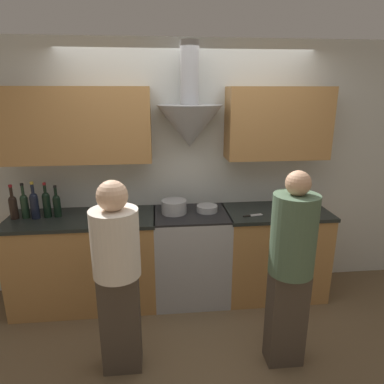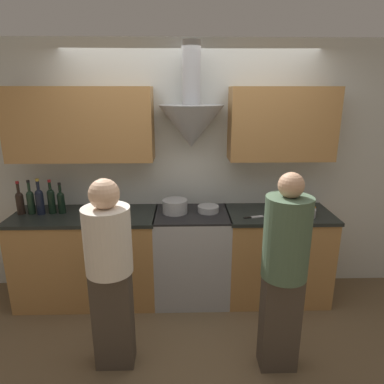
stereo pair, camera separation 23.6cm
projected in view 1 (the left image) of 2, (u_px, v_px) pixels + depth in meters
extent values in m
plane|color=brown|center=(195.00, 316.00, 3.34)|extent=(12.00, 12.00, 0.00)
cube|color=silver|center=(188.00, 170.00, 3.62)|extent=(8.40, 0.06, 2.60)
cone|color=#A8AAAF|center=(190.00, 126.00, 3.29)|extent=(0.63, 0.63, 0.40)
cylinder|color=#A8AAAF|center=(189.00, 73.00, 3.15)|extent=(0.18, 0.18, 0.57)
cube|color=#B27F47|center=(76.00, 125.00, 3.20)|extent=(1.39, 0.32, 0.70)
cube|color=#B27F47|center=(278.00, 123.00, 3.39)|extent=(1.02, 0.32, 0.70)
cube|color=#B27F47|center=(86.00, 262.00, 3.44)|extent=(1.39, 0.60, 0.90)
cube|color=black|center=(81.00, 219.00, 3.31)|extent=(1.42, 0.62, 0.03)
cube|color=#B27F47|center=(273.00, 253.00, 3.63)|extent=(1.02, 0.60, 0.90)
cube|color=black|center=(277.00, 212.00, 3.50)|extent=(1.04, 0.62, 0.03)
cube|color=#A8AAAF|center=(191.00, 257.00, 3.54)|extent=(0.74, 0.60, 0.92)
cube|color=black|center=(194.00, 274.00, 3.27)|extent=(0.52, 0.01, 0.41)
cube|color=black|center=(191.00, 214.00, 3.41)|extent=(0.74, 0.60, 0.02)
cube|color=#A8AAAF|center=(189.00, 211.00, 3.68)|extent=(0.74, 0.06, 0.10)
cylinder|color=black|center=(14.00, 209.00, 3.24)|extent=(0.07, 0.07, 0.19)
sphere|color=black|center=(12.00, 200.00, 3.21)|extent=(0.07, 0.07, 0.07)
cylinder|color=black|center=(11.00, 193.00, 3.19)|extent=(0.03, 0.03, 0.11)
cylinder|color=maroon|center=(10.00, 186.00, 3.17)|extent=(0.03, 0.03, 0.02)
cylinder|color=black|center=(25.00, 208.00, 3.26)|extent=(0.07, 0.07, 0.20)
sphere|color=black|center=(24.00, 198.00, 3.23)|extent=(0.07, 0.07, 0.07)
cylinder|color=black|center=(23.00, 191.00, 3.21)|extent=(0.03, 0.03, 0.11)
cylinder|color=black|center=(22.00, 185.00, 3.19)|extent=(0.03, 0.03, 0.02)
cylinder|color=black|center=(35.00, 208.00, 3.24)|extent=(0.08, 0.08, 0.21)
sphere|color=black|center=(33.00, 197.00, 3.21)|extent=(0.07, 0.07, 0.07)
cylinder|color=black|center=(32.00, 190.00, 3.19)|extent=(0.03, 0.03, 0.11)
cylinder|color=gold|center=(32.00, 183.00, 3.17)|extent=(0.03, 0.03, 0.02)
cylinder|color=black|center=(47.00, 206.00, 3.28)|extent=(0.07, 0.07, 0.21)
sphere|color=black|center=(46.00, 196.00, 3.25)|extent=(0.07, 0.07, 0.07)
cylinder|color=black|center=(45.00, 190.00, 3.23)|extent=(0.03, 0.03, 0.09)
cylinder|color=maroon|center=(44.00, 184.00, 3.21)|extent=(0.03, 0.03, 0.02)
cylinder|color=black|center=(57.00, 207.00, 3.29)|extent=(0.07, 0.07, 0.18)
sphere|color=black|center=(56.00, 198.00, 3.27)|extent=(0.07, 0.07, 0.07)
cylinder|color=black|center=(55.00, 192.00, 3.25)|extent=(0.03, 0.03, 0.09)
cylinder|color=black|center=(55.00, 187.00, 3.24)|extent=(0.03, 0.03, 0.02)
cylinder|color=#A8AAAF|center=(174.00, 207.00, 3.39)|extent=(0.25, 0.25, 0.13)
cylinder|color=#A8AAAF|center=(207.00, 208.00, 3.45)|extent=(0.21, 0.21, 0.06)
sphere|color=orange|center=(308.00, 206.00, 3.51)|extent=(0.07, 0.07, 0.07)
cylinder|color=#A8AAAF|center=(305.00, 210.00, 3.38)|extent=(0.15, 0.15, 0.09)
cube|color=silver|center=(256.00, 215.00, 3.35)|extent=(0.13, 0.06, 0.01)
cube|color=black|center=(247.00, 216.00, 3.32)|extent=(0.08, 0.04, 0.01)
cube|color=#473D33|center=(121.00, 322.00, 2.62)|extent=(0.29, 0.19, 0.82)
cylinder|color=silver|center=(115.00, 243.00, 2.43)|extent=(0.35, 0.35, 0.50)
sphere|color=#E0B28E|center=(112.00, 196.00, 2.33)|extent=(0.22, 0.22, 0.22)
cube|color=#473D33|center=(286.00, 318.00, 2.69)|extent=(0.28, 0.18, 0.80)
cylinder|color=#4C664C|center=(294.00, 235.00, 2.48)|extent=(0.33, 0.33, 0.61)
sphere|color=tan|center=(298.00, 183.00, 2.37)|extent=(0.18, 0.18, 0.18)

